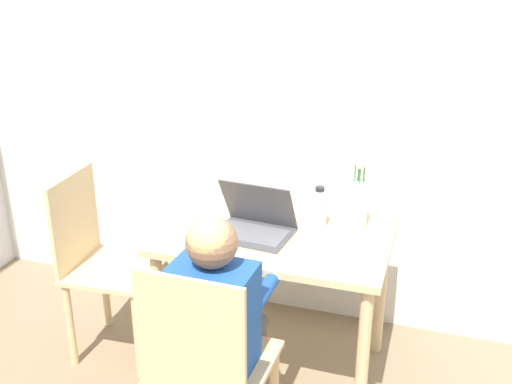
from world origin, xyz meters
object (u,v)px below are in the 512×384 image
(chair_spare, at_px, (103,263))
(water_bottle, at_px, (319,208))
(person_seated, at_px, (220,307))
(laptop, at_px, (255,222))
(chair_occupied, at_px, (208,370))
(flower_vase, at_px, (358,198))

(chair_spare, distance_m, water_bottle, 1.05)
(chair_spare, bearing_deg, person_seated, -123.76)
(laptop, relative_size, water_bottle, 1.85)
(chair_spare, distance_m, person_seated, 0.91)
(laptop, xyz_separation_m, water_bottle, (0.25, 0.15, 0.03))
(chair_occupied, xyz_separation_m, laptop, (-0.03, 0.63, 0.29))
(flower_vase, height_order, water_bottle, flower_vase)
(chair_occupied, height_order, laptop, laptop)
(chair_occupied, distance_m, chair_spare, 0.96)
(chair_occupied, xyz_separation_m, water_bottle, (0.21, 0.78, 0.32))
(laptop, bearing_deg, person_seated, -80.49)
(chair_occupied, xyz_separation_m, flower_vase, (0.37, 0.83, 0.37))
(flower_vase, bearing_deg, chair_spare, -167.26)
(person_seated, xyz_separation_m, flower_vase, (0.37, 0.71, 0.19))
(chair_occupied, relative_size, chair_spare, 1.00)
(laptop, relative_size, flower_vase, 1.02)
(laptop, bearing_deg, chair_occupied, -81.56)
(person_seated, height_order, laptop, person_seated)
(chair_occupied, bearing_deg, person_seated, -90.00)
(laptop, bearing_deg, flower_vase, 31.16)
(laptop, bearing_deg, water_bottle, 36.63)
(laptop, height_order, flower_vase, flower_vase)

